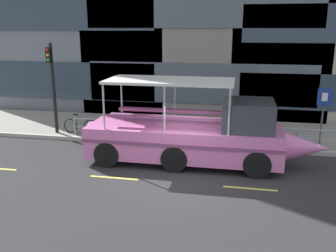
% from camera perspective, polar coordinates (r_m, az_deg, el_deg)
% --- Properties ---
extents(ground_plane, '(120.00, 120.00, 0.00)m').
position_cam_1_polar(ground_plane, '(13.89, 2.43, -7.29)').
color(ground_plane, '#2B2B2D').
extents(sidewalk, '(32.00, 4.80, 0.18)m').
position_cam_1_polar(sidewalk, '(19.12, 4.98, -0.76)').
color(sidewalk, gray).
rests_on(sidewalk, ground_plane).
extents(curb_edge, '(32.00, 0.18, 0.18)m').
position_cam_1_polar(curb_edge, '(16.75, 4.05, -3.03)').
color(curb_edge, '#B2ADA3').
rests_on(curb_edge, ground_plane).
extents(lane_centreline, '(25.80, 0.12, 0.01)m').
position_cam_1_polar(lane_centreline, '(13.07, 1.82, -8.74)').
color(lane_centreline, '#DBD64C').
rests_on(lane_centreline, ground_plane).
extents(curb_guardrail, '(12.08, 0.09, 0.85)m').
position_cam_1_polar(curb_guardrail, '(16.87, 4.62, -0.57)').
color(curb_guardrail, '#9EA0A8').
rests_on(curb_guardrail, sidewalk).
extents(traffic_light_pole, '(0.24, 0.46, 4.37)m').
position_cam_1_polar(traffic_light_pole, '(18.71, -17.36, 6.80)').
color(traffic_light_pole, black).
rests_on(traffic_light_pole, sidewalk).
extents(parking_sign, '(0.60, 0.12, 2.53)m').
position_cam_1_polar(parking_sign, '(17.58, 22.79, 2.79)').
color(parking_sign, '#4C4F54').
rests_on(parking_sign, sidewalk).
extents(leaned_bicycle, '(1.74, 0.46, 0.96)m').
position_cam_1_polar(leaned_bicycle, '(18.73, -13.32, 0.03)').
color(leaned_bicycle, black).
rests_on(leaned_bicycle, sidewalk).
extents(duck_tour_boat, '(9.41, 2.53, 3.31)m').
position_cam_1_polar(duck_tour_boat, '(14.64, 4.60, -1.54)').
color(duck_tour_boat, pink).
rests_on(duck_tour_boat, ground_plane).
extents(pedestrian_near_bow, '(0.45, 0.26, 1.60)m').
position_cam_1_polar(pedestrian_near_bow, '(17.59, 14.92, 0.95)').
color(pedestrian_near_bow, '#1E2338').
rests_on(pedestrian_near_bow, sidewalk).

